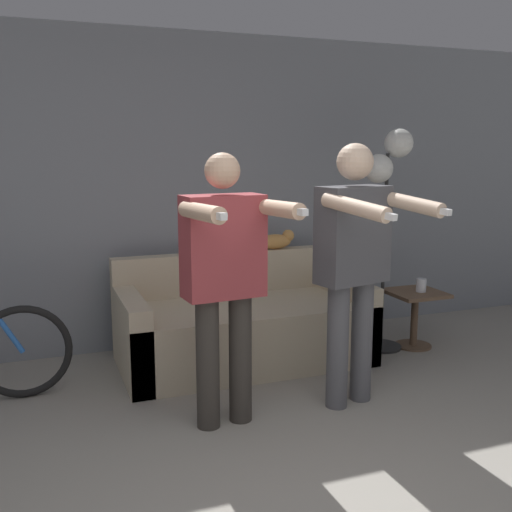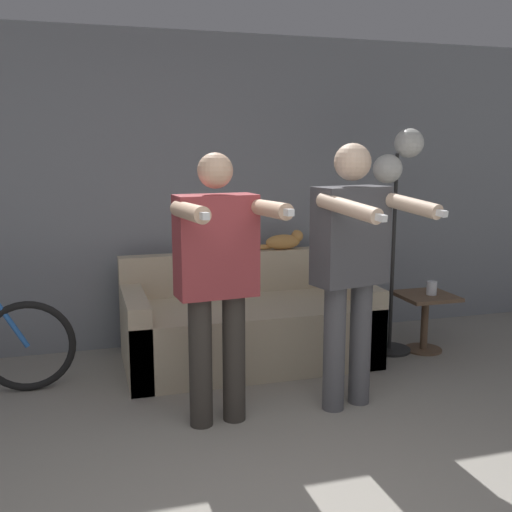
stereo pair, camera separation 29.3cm
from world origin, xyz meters
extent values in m
cube|color=gray|center=(0.00, 3.08, 1.30)|extent=(10.00, 0.05, 2.60)
cube|color=beige|center=(0.50, 2.42, 0.24)|extent=(1.91, 0.94, 0.48)
cube|color=beige|center=(0.50, 2.82, 0.65)|extent=(1.91, 0.14, 0.34)
cube|color=beige|center=(-0.38, 2.42, 0.31)|extent=(0.16, 0.94, 0.62)
cube|color=beige|center=(1.37, 2.42, 0.31)|extent=(0.16, 0.94, 0.62)
cylinder|color=#38332D|center=(-0.08, 1.45, 0.40)|extent=(0.14, 0.14, 0.80)
cylinder|color=#38332D|center=(0.14, 1.46, 0.40)|extent=(0.14, 0.14, 0.80)
cube|color=#9E383D|center=(0.03, 1.45, 1.10)|extent=(0.49, 0.26, 0.60)
sphere|color=#D8AD8C|center=(0.03, 1.45, 1.54)|extent=(0.21, 0.21, 0.21)
cylinder|color=#D8AD8C|center=(-0.17, 1.19, 1.33)|extent=(0.13, 0.51, 0.10)
cube|color=white|center=(-0.15, 0.94, 1.34)|extent=(0.05, 0.12, 0.04)
cylinder|color=#D8AD8C|center=(0.27, 1.22, 1.33)|extent=(0.13, 0.51, 0.10)
cube|color=white|center=(0.30, 0.98, 1.34)|extent=(0.05, 0.12, 0.04)
cylinder|color=#56565B|center=(0.79, 1.43, 0.41)|extent=(0.14, 0.14, 0.82)
cylinder|color=#56565B|center=(0.99, 1.48, 0.41)|extent=(0.14, 0.14, 0.82)
cube|color=#4C4C51|center=(0.89, 1.45, 1.12)|extent=(0.51, 0.32, 0.61)
sphere|color=beige|center=(0.89, 1.45, 1.58)|extent=(0.23, 0.23, 0.23)
cylinder|color=beige|center=(0.73, 1.16, 1.33)|extent=(0.20, 0.51, 0.14)
cube|color=white|center=(0.79, 0.92, 1.31)|extent=(0.06, 0.13, 0.05)
cylinder|color=beige|center=(1.16, 1.26, 1.33)|extent=(0.20, 0.51, 0.14)
cube|color=white|center=(1.22, 1.02, 1.31)|extent=(0.06, 0.13, 0.05)
ellipsoid|color=tan|center=(0.91, 2.82, 0.88)|extent=(0.30, 0.14, 0.13)
sphere|color=tan|center=(1.04, 2.82, 0.93)|extent=(0.10, 0.10, 0.10)
ellipsoid|color=tan|center=(0.76, 2.84, 0.84)|extent=(0.17, 0.04, 0.04)
cone|color=tan|center=(1.03, 2.80, 0.97)|extent=(0.03, 0.03, 0.03)
cone|color=tan|center=(1.03, 2.84, 0.97)|extent=(0.03, 0.03, 0.03)
cylinder|color=black|center=(1.70, 2.34, 0.01)|extent=(0.35, 0.35, 0.02)
cylinder|color=black|center=(1.70, 2.34, 0.81)|extent=(0.03, 0.03, 1.62)
sphere|color=white|center=(1.80, 2.34, 1.70)|extent=(0.23, 0.23, 0.23)
sphere|color=white|center=(1.62, 2.34, 1.50)|extent=(0.23, 0.23, 0.23)
cylinder|color=brown|center=(1.97, 2.27, 0.01)|extent=(0.30, 0.30, 0.02)
cylinder|color=brown|center=(1.97, 2.27, 0.23)|extent=(0.06, 0.06, 0.45)
cube|color=brown|center=(1.97, 2.27, 0.47)|extent=(0.44, 0.44, 0.03)
cylinder|color=silver|center=(2.01, 2.24, 0.54)|extent=(0.08, 0.08, 0.11)
torus|color=black|center=(-1.12, 2.30, 0.32)|extent=(0.64, 0.05, 0.64)
cylinder|color=blue|center=(-1.21, 2.30, 0.50)|extent=(0.22, 0.04, 0.37)
camera|label=1|loc=(-1.00, -1.83, 1.66)|focal=42.00mm
camera|label=2|loc=(-0.72, -1.92, 1.66)|focal=42.00mm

